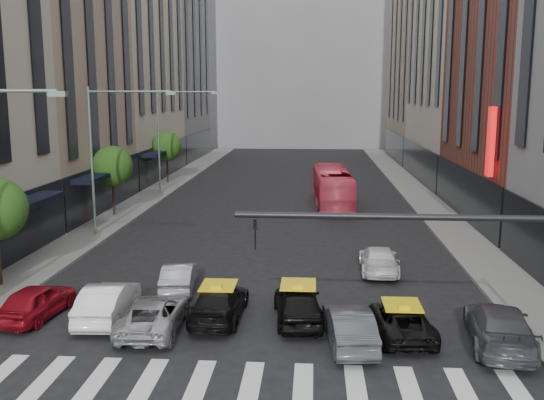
% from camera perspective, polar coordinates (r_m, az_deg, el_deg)
% --- Properties ---
extents(sidewalk_left, '(3.00, 96.00, 0.15)m').
position_cam_1_polar(sidewalk_left, '(48.54, -12.78, -0.51)').
color(sidewalk_left, slate).
rests_on(sidewalk_left, ground).
extents(sidewalk_right, '(3.00, 96.00, 0.15)m').
position_cam_1_polar(sidewalk_right, '(47.37, 14.94, -0.86)').
color(sidewalk_right, slate).
rests_on(sidewalk_right, ground).
extents(building_left_b, '(8.00, 16.00, 24.00)m').
position_cam_1_polar(building_left_b, '(47.91, -20.54, 13.30)').
color(building_left_b, tan).
rests_on(building_left_b, ground).
extents(building_left_d, '(8.00, 18.00, 30.00)m').
position_cam_1_polar(building_left_d, '(83.21, -9.84, 14.22)').
color(building_left_d, gray).
rests_on(building_left_d, ground).
extents(building_right_b, '(8.00, 18.00, 26.00)m').
position_cam_1_polar(building_right_b, '(45.28, 23.52, 14.61)').
color(building_right_b, brown).
rests_on(building_right_b, ground).
extents(building_right_d, '(8.00, 18.00, 28.00)m').
position_cam_1_polar(building_right_d, '(82.14, 14.59, 13.41)').
color(building_right_d, tan).
rests_on(building_right_d, ground).
extents(building_far, '(30.00, 10.00, 36.00)m').
position_cam_1_polar(building_far, '(101.12, 2.68, 15.30)').
color(building_far, gray).
rests_on(building_far, ground).
extents(tree_mid, '(2.88, 2.88, 4.95)m').
position_cam_1_polar(tree_mid, '(44.34, -14.81, 3.09)').
color(tree_mid, black).
rests_on(tree_mid, sidewalk_left).
extents(tree_far, '(2.88, 2.88, 4.95)m').
position_cam_1_polar(tree_far, '(59.63, -9.89, 4.99)').
color(tree_far, black).
rests_on(tree_far, sidewalk_left).
extents(streetlamp_mid, '(5.38, 0.25, 9.00)m').
position_cam_1_polar(streetlamp_mid, '(37.90, -15.33, 5.36)').
color(streetlamp_mid, gray).
rests_on(streetlamp_mid, sidewalk_left).
extents(streetlamp_far, '(5.38, 0.25, 9.00)m').
position_cam_1_polar(streetlamp_far, '(53.24, -9.66, 6.84)').
color(streetlamp_far, gray).
rests_on(streetlamp_far, sidewalk_left).
extents(traffic_signal, '(10.10, 0.20, 6.00)m').
position_cam_1_polar(traffic_signal, '(16.17, 22.90, -6.23)').
color(traffic_signal, black).
rests_on(traffic_signal, ground).
extents(liberty_sign, '(0.30, 0.70, 4.00)m').
position_cam_1_polar(liberty_sign, '(37.19, 19.90, 5.18)').
color(liberty_sign, red).
rests_on(liberty_sign, ground).
extents(car_red, '(2.11, 4.20, 1.37)m').
position_cam_1_polar(car_red, '(25.91, -21.28, -8.86)').
color(car_red, maroon).
rests_on(car_red, ground).
extents(car_white_front, '(1.73, 4.50, 1.46)m').
position_cam_1_polar(car_white_front, '(24.88, -15.18, -9.19)').
color(car_white_front, white).
rests_on(car_white_front, ground).
extents(car_silver, '(2.24, 4.63, 1.27)m').
position_cam_1_polar(car_silver, '(23.43, -11.08, -10.49)').
color(car_silver, '#AAAAAF').
rests_on(car_silver, ground).
extents(taxi_left, '(2.03, 4.72, 1.35)m').
position_cam_1_polar(taxi_left, '(24.17, -5.03, -9.58)').
color(taxi_left, black).
rests_on(taxi_left, ground).
extents(taxi_center, '(2.23, 4.51, 1.48)m').
position_cam_1_polar(taxi_center, '(23.81, 2.47, -9.70)').
color(taxi_center, black).
rests_on(taxi_center, ground).
extents(car_grey_mid, '(1.89, 4.31, 1.38)m').
position_cam_1_polar(car_grey_mid, '(21.91, 7.27, -11.71)').
color(car_grey_mid, '#414449').
rests_on(car_grey_mid, ground).
extents(taxi_right, '(2.24, 4.35, 1.17)m').
position_cam_1_polar(taxi_right, '(23.01, 12.08, -11.04)').
color(taxi_right, black).
rests_on(taxi_right, ground).
extents(car_grey_curb, '(2.74, 5.31, 1.47)m').
position_cam_1_polar(car_grey_curb, '(23.07, 20.61, -11.04)').
color(car_grey_curb, '#45474D').
rests_on(car_grey_curb, ground).
extents(car_row2_left, '(1.74, 4.00, 1.28)m').
position_cam_1_polar(car_row2_left, '(27.75, -8.73, -7.12)').
color(car_row2_left, '#AFB0B5').
rests_on(car_row2_left, ground).
extents(car_row2_right, '(1.93, 4.49, 1.29)m').
position_cam_1_polar(car_row2_right, '(30.56, 10.02, -5.54)').
color(car_row2_right, white).
rests_on(car_row2_right, ground).
extents(bus, '(3.08, 11.03, 3.04)m').
position_cam_1_polar(bus, '(47.68, 5.70, 1.26)').
color(bus, '#EC4562').
rests_on(bus, ground).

